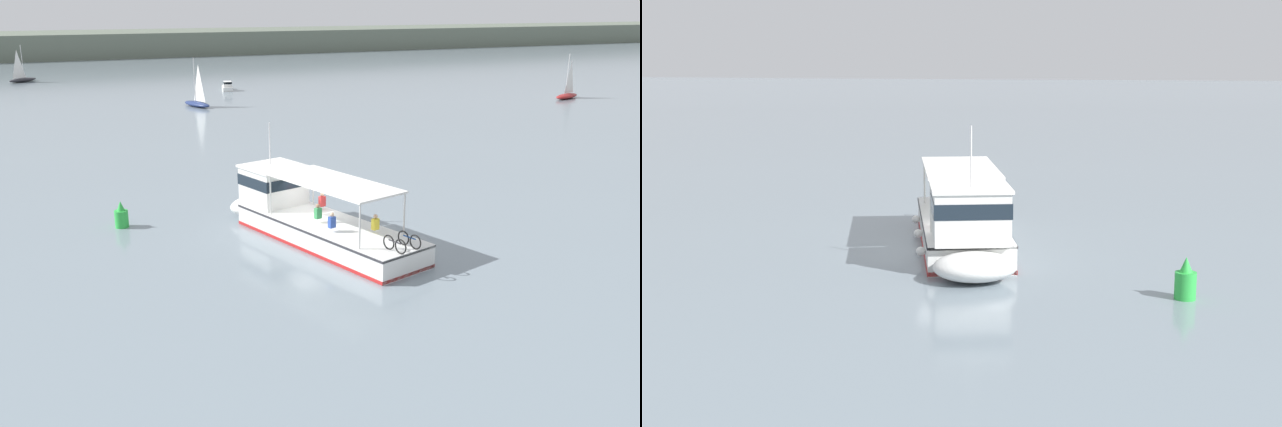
% 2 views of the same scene
% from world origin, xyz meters
% --- Properties ---
extents(ground_plane, '(400.00, 400.00, 0.00)m').
position_xyz_m(ground_plane, '(0.00, 0.00, 0.00)').
color(ground_plane, gray).
extents(ferry_main, '(6.12, 13.07, 5.32)m').
position_xyz_m(ferry_main, '(-0.49, -0.27, 1.02)').
color(ferry_main, white).
rests_on(ferry_main, ground).
extents(channel_buoy, '(0.70, 0.70, 1.40)m').
position_xyz_m(channel_buoy, '(-8.67, 5.11, 0.57)').
color(channel_buoy, green).
rests_on(channel_buoy, ground).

